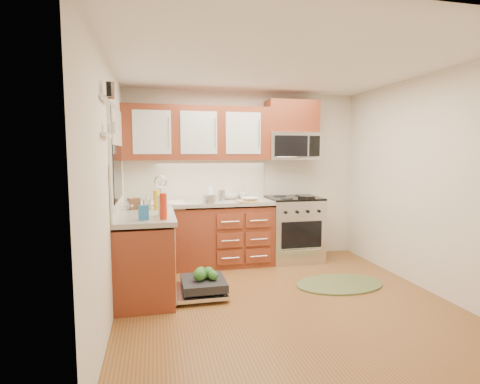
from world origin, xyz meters
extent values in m
plane|color=brown|center=(0.00, 0.00, 0.00)|extent=(3.50, 3.50, 0.00)
plane|color=white|center=(0.00, 0.00, 2.50)|extent=(3.50, 3.50, 0.00)
cube|color=silver|center=(0.00, 1.75, 1.25)|extent=(3.50, 0.04, 2.50)
cube|color=silver|center=(0.00, -1.75, 1.25)|extent=(3.50, 0.04, 2.50)
cube|color=silver|center=(-1.75, 0.00, 1.25)|extent=(0.04, 3.50, 2.50)
cube|color=silver|center=(1.75, 0.00, 1.25)|extent=(0.04, 3.50, 2.50)
cube|color=maroon|center=(-0.73, 1.45, 0.42)|extent=(2.05, 0.60, 0.85)
cube|color=maroon|center=(-1.45, 0.52, 0.42)|extent=(0.60, 1.25, 0.85)
cube|color=#9E9A91|center=(-0.72, 1.44, 0.90)|extent=(2.07, 0.64, 0.05)
cube|color=#9E9A91|center=(-1.44, 0.53, 0.90)|extent=(0.64, 1.27, 0.05)
cube|color=silver|center=(-0.73, 1.74, 1.21)|extent=(2.05, 0.02, 0.57)
cube|color=silver|center=(-1.74, 0.52, 1.21)|extent=(0.02, 1.25, 0.57)
cube|color=maroon|center=(0.68, 1.57, 2.13)|extent=(0.76, 0.35, 0.47)
cube|color=white|center=(-1.71, 0.50, 1.88)|extent=(0.02, 0.96, 0.40)
cube|color=white|center=(-1.72, -0.35, 2.05)|extent=(0.04, 0.40, 0.03)
cube|color=white|center=(-1.72, -0.35, 1.75)|extent=(0.04, 0.40, 0.03)
cylinder|color=black|center=(0.77, 1.18, 0.97)|extent=(0.32, 0.32, 0.05)
cylinder|color=silver|center=(-0.62, 1.22, 0.98)|extent=(0.22, 0.22, 0.12)
cube|color=#A4754B|center=(-0.09, 1.22, 0.93)|extent=(0.30, 0.21, 0.02)
cylinder|color=silver|center=(-0.42, 1.36, 1.01)|extent=(0.12, 0.12, 0.16)
cylinder|color=white|center=(-1.25, 0.29, 1.04)|extent=(0.13, 0.13, 0.23)
cylinder|color=yellow|center=(-1.31, 0.79, 1.04)|extent=(0.08, 0.08, 0.23)
cylinder|color=red|center=(-1.25, 0.09, 1.06)|extent=(0.09, 0.09, 0.27)
cube|color=brown|center=(-1.58, 0.87, 0.99)|extent=(0.16, 0.14, 0.13)
cube|color=#2466A8|center=(-1.45, 0.09, 1.00)|extent=(0.11, 0.08, 0.15)
imported|color=#999999|center=(-0.03, 1.27, 0.95)|extent=(0.29, 0.29, 0.06)
imported|color=#999999|center=(-0.26, 1.60, 0.96)|extent=(0.26, 0.26, 0.08)
imported|color=#999999|center=(-0.05, 1.65, 0.97)|extent=(0.16, 0.16, 0.10)
imported|color=#999999|center=(-0.59, 1.33, 1.06)|extent=(0.14, 0.14, 0.27)
imported|color=#999999|center=(-1.43, 0.83, 1.01)|extent=(0.10, 0.10, 0.18)
imported|color=#999999|center=(-1.62, 0.87, 1.00)|extent=(0.12, 0.12, 0.15)
camera|label=1|loc=(-1.33, -3.76, 1.60)|focal=28.00mm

